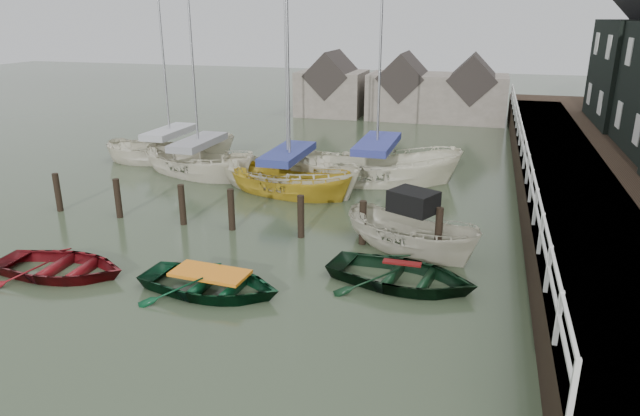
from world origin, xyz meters
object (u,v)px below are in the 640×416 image
(sailboat_e, at_px, (172,160))
(sailboat_b, at_px, (288,188))
(rowboat_green, at_px, (211,292))
(sailboat_d, at_px, (376,180))
(rowboat_red, at_px, (62,275))
(sailboat_c, at_px, (290,193))
(motorboat, at_px, (410,248))
(sailboat_a, at_px, (200,173))
(rowboat_dkgreen, at_px, (401,284))

(sailboat_e, bearing_deg, sailboat_b, -130.89)
(rowboat_green, bearing_deg, sailboat_d, -7.22)
(rowboat_red, relative_size, sailboat_b, 0.32)
(sailboat_d, bearing_deg, sailboat_c, 121.09)
(rowboat_red, height_order, sailboat_c, sailboat_c)
(rowboat_green, relative_size, sailboat_e, 0.37)
(rowboat_red, xyz_separation_m, motorboat, (8.95, 4.38, 0.09))
(sailboat_a, bearing_deg, sailboat_d, -63.54)
(sailboat_b, distance_m, sailboat_e, 7.62)
(rowboat_green, xyz_separation_m, sailboat_e, (-8.09, 12.01, 0.06))
(sailboat_d, height_order, sailboat_e, sailboat_d)
(rowboat_red, height_order, motorboat, motorboat)
(motorboat, distance_m, sailboat_b, 7.44)
(rowboat_red, xyz_separation_m, rowboat_green, (4.41, 0.22, 0.00))
(sailboat_e, bearing_deg, rowboat_red, 178.67)
(sailboat_b, relative_size, sailboat_d, 0.93)
(rowboat_green, bearing_deg, sailboat_a, 32.30)
(sailboat_b, bearing_deg, sailboat_a, 90.63)
(sailboat_e, bearing_deg, sailboat_a, -144.23)
(sailboat_c, xyz_separation_m, sailboat_e, (-7.24, 3.36, 0.05))
(rowboat_red, height_order, rowboat_dkgreen, rowboat_dkgreen)
(sailboat_e, bearing_deg, rowboat_green, -164.13)
(sailboat_a, height_order, sailboat_c, sailboat_a)
(rowboat_green, xyz_separation_m, sailboat_c, (-0.85, 8.65, 0.02))
(rowboat_dkgreen, height_order, motorboat, motorboat)
(motorboat, relative_size, sailboat_e, 0.47)
(rowboat_dkgreen, height_order, sailboat_a, sailboat_a)
(sailboat_c, bearing_deg, motorboat, -116.37)
(rowboat_green, distance_m, sailboat_e, 14.48)
(sailboat_c, distance_m, sailboat_d, 3.98)
(rowboat_green, bearing_deg, sailboat_c, 9.03)
(rowboat_green, distance_m, motorboat, 6.16)
(motorboat, xyz_separation_m, sailboat_b, (-5.60, 4.90, -0.02))
(sailboat_a, relative_size, sailboat_d, 0.91)
(sailboat_c, bearing_deg, sailboat_e, 78.53)
(rowboat_red, bearing_deg, sailboat_b, -22.73)
(rowboat_dkgreen, xyz_separation_m, sailboat_d, (-2.51, 9.49, 0.06))
(rowboat_red, bearing_deg, motorboat, -66.85)
(rowboat_red, relative_size, sailboat_e, 0.36)
(sailboat_a, distance_m, sailboat_d, 7.83)
(rowboat_red, xyz_separation_m, sailboat_a, (-1.23, 10.43, 0.06))
(rowboat_green, xyz_separation_m, motorboat, (4.54, 4.16, 0.09))
(motorboat, height_order, sailboat_a, sailboat_a)
(rowboat_red, relative_size, sailboat_a, 0.32)
(rowboat_dkgreen, relative_size, sailboat_d, 0.31)
(rowboat_green, height_order, sailboat_c, sailboat_c)
(rowboat_green, height_order, rowboat_dkgreen, rowboat_dkgreen)
(rowboat_green, distance_m, sailboat_a, 11.67)
(motorboat, relative_size, sailboat_d, 0.38)
(rowboat_green, relative_size, sailboat_c, 0.38)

